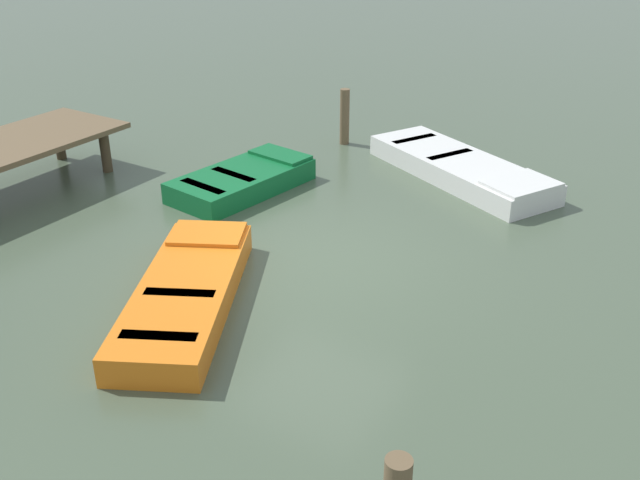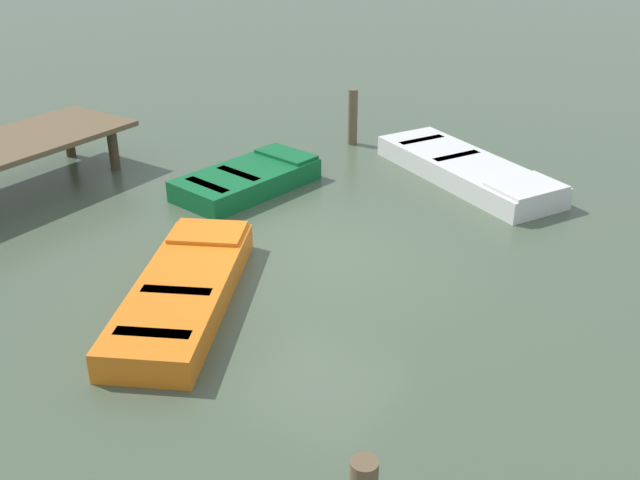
{
  "view_description": "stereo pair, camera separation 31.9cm",
  "coord_description": "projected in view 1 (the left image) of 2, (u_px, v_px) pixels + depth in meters",
  "views": [
    {
      "loc": [
        -8.51,
        -5.19,
        5.3
      ],
      "look_at": [
        0.0,
        0.0,
        0.35
      ],
      "focal_mm": 40.79,
      "sensor_mm": 36.0,
      "label": 1
    },
    {
      "loc": [
        -8.34,
        -5.46,
        5.3
      ],
      "look_at": [
        0.0,
        0.0,
        0.35
      ],
      "focal_mm": 40.79,
      "sensor_mm": 36.0,
      "label": 2
    }
  ],
  "objects": [
    {
      "name": "ground_plane",
      "position": [
        320.0,
        260.0,
        11.28
      ],
      "size": [
        80.0,
        80.0,
        0.0
      ],
      "primitive_type": "plane",
      "color": "#475642"
    },
    {
      "name": "rowboat_green",
      "position": [
        243.0,
        180.0,
        13.73
      ],
      "size": [
        2.93,
        1.72,
        0.46
      ],
      "rotation": [
        0.0,
        0.0,
        6.14
      ],
      "color": "#0F602D",
      "rests_on": "ground_plane"
    },
    {
      "name": "rowboat_white",
      "position": [
        461.0,
        168.0,
        14.28
      ],
      "size": [
        3.13,
        4.33,
        0.46
      ],
      "rotation": [
        0.0,
        0.0,
        4.24
      ],
      "color": "silver",
      "rests_on": "ground_plane"
    },
    {
      "name": "rowboat_orange",
      "position": [
        186.0,
        292.0,
        9.98
      ],
      "size": [
        3.86,
        2.77,
        0.46
      ],
      "rotation": [
        0.0,
        0.0,
        0.47
      ],
      "color": "orange",
      "rests_on": "ground_plane"
    },
    {
      "name": "mooring_piling_mid_right",
      "position": [
        345.0,
        117.0,
        16.0
      ],
      "size": [
        0.21,
        0.21,
        1.24
      ],
      "primitive_type": "cylinder",
      "color": "brown",
      "rests_on": "ground_plane"
    }
  ]
}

